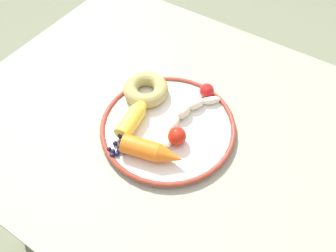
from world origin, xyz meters
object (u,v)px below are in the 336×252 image
tomato_mid (207,91)px  tomato_near (177,136)px  carrot_orange (152,151)px  carrot_yellow (136,115)px  donut (146,90)px  plate (168,127)px  blueberry_pile (119,147)px  banana (185,114)px  dining_table (165,139)px

tomato_mid → tomato_near: bearing=94.8°
carrot_orange → carrot_yellow: (0.09, -0.06, -0.00)m
carrot_orange → tomato_near: bearing=-110.0°
carrot_yellow → donut: size_ratio=1.20×
plate → carrot_yellow: (0.07, 0.03, 0.02)m
plate → tomato_mid: tomato_mid is taller
donut → tomato_near: (-0.14, 0.08, 0.00)m
plate → donut: 0.11m
carrot_yellow → blueberry_pile: carrot_yellow is taller
donut → tomato_near: bearing=150.6°
plate → blueberry_pile: 0.12m
donut → carrot_yellow: bearing=108.9°
banana → carrot_orange: (0.00, 0.13, 0.01)m
plate → blueberry_pile: (0.05, 0.11, 0.01)m
carrot_yellow → tomato_near: size_ratio=3.20×
donut → banana: bearing=175.3°
dining_table → blueberry_pile: 0.18m
donut → carrot_orange: bearing=129.9°
carrot_yellow → tomato_mid: carrot_yellow is taller
plate → carrot_yellow: bearing=19.4°
carrot_orange → blueberry_pile: 0.08m
dining_table → banana: size_ratio=4.83×
plate → tomato_near: (-0.04, 0.03, 0.02)m
carrot_yellow → tomato_near: bearing=179.8°
dining_table → plate: plate is taller
carrot_orange → donut: (0.12, -0.14, -0.00)m
banana → carrot_orange: carrot_orange is taller
dining_table → plate: (-0.03, 0.03, 0.11)m
carrot_yellow → tomato_mid: (-0.10, -0.15, -0.00)m
carrot_orange → tomato_near: (-0.02, -0.06, -0.00)m
banana → tomato_near: (-0.02, 0.07, 0.01)m
carrot_orange → donut: carrot_orange is taller
carrot_orange → tomato_mid: size_ratio=3.92×
carrot_orange → tomato_near: size_ratio=3.38×
blueberry_pile → tomato_near: (-0.09, -0.08, 0.01)m
carrot_yellow → banana: bearing=-143.5°
dining_table → plate: 0.12m
dining_table → carrot_yellow: size_ratio=7.22×
donut → tomato_mid: same height
banana → donut: (0.12, -0.01, 0.00)m
carrot_orange → carrot_yellow: carrot_orange is taller
tomato_near → donut: bearing=-29.4°
blueberry_pile → tomato_mid: tomato_mid is taller
plate → donut: size_ratio=2.83×
banana → blueberry_pile: (0.07, 0.15, -0.01)m
tomato_near → blueberry_pile: bearing=41.5°
plate → banana: (-0.02, -0.04, 0.02)m
donut → plate: bearing=152.0°
dining_table → carrot_yellow: carrot_yellow is taller
tomato_mid → plate: bearing=78.2°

